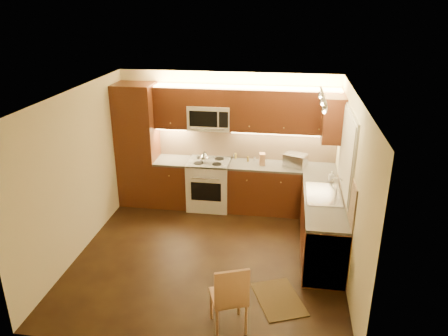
% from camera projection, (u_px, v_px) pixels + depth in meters
% --- Properties ---
extents(floor, '(4.00, 4.00, 0.01)m').
position_uv_depth(floor, '(209.00, 255.00, 6.72)').
color(floor, black).
rests_on(floor, ground).
extents(ceiling, '(4.00, 4.00, 0.01)m').
position_uv_depth(ceiling, '(207.00, 95.00, 5.80)').
color(ceiling, beige).
rests_on(ceiling, ground).
extents(wall_back, '(4.00, 0.01, 2.50)m').
position_uv_depth(wall_back, '(228.00, 139.00, 8.10)').
color(wall_back, beige).
rests_on(wall_back, ground).
extents(wall_front, '(4.00, 0.01, 2.50)m').
position_uv_depth(wall_front, '(172.00, 258.00, 4.42)').
color(wall_front, beige).
rests_on(wall_front, ground).
extents(wall_left, '(0.01, 4.00, 2.50)m').
position_uv_depth(wall_left, '(78.00, 173.00, 6.54)').
color(wall_left, beige).
rests_on(wall_left, ground).
extents(wall_right, '(0.01, 4.00, 2.50)m').
position_uv_depth(wall_right, '(351.00, 190.00, 5.98)').
color(wall_right, beige).
rests_on(wall_right, ground).
extents(pantry, '(0.70, 0.60, 2.30)m').
position_uv_depth(pantry, '(138.00, 145.00, 8.09)').
color(pantry, '#481D0F').
rests_on(pantry, floor).
extents(base_cab_back_left, '(0.62, 0.60, 0.86)m').
position_uv_depth(base_cab_back_left, '(174.00, 183.00, 8.26)').
color(base_cab_back_left, '#481D0F').
rests_on(base_cab_back_left, floor).
extents(counter_back_left, '(0.62, 0.60, 0.04)m').
position_uv_depth(counter_back_left, '(173.00, 161.00, 8.10)').
color(counter_back_left, '#312E2C').
rests_on(counter_back_left, base_cab_back_left).
extents(base_cab_back_right, '(1.92, 0.60, 0.86)m').
position_uv_depth(base_cab_back_right, '(281.00, 189.00, 7.98)').
color(base_cab_back_right, '#481D0F').
rests_on(base_cab_back_right, floor).
extents(counter_back_right, '(1.92, 0.60, 0.04)m').
position_uv_depth(counter_back_right, '(282.00, 167.00, 7.82)').
color(counter_back_right, '#312E2C').
rests_on(counter_back_right, base_cab_back_right).
extents(base_cab_right, '(0.60, 2.00, 0.86)m').
position_uv_depth(base_cab_right, '(322.00, 226.00, 6.69)').
color(base_cab_right, '#481D0F').
rests_on(base_cab_right, floor).
extents(counter_right, '(0.60, 2.00, 0.04)m').
position_uv_depth(counter_right, '(324.00, 200.00, 6.53)').
color(counter_right, '#312E2C').
rests_on(counter_right, base_cab_right).
extents(dishwasher, '(0.58, 0.60, 0.84)m').
position_uv_depth(dishwasher, '(325.00, 251.00, 6.05)').
color(dishwasher, silver).
rests_on(dishwasher, floor).
extents(backsplash_back, '(3.30, 0.02, 0.60)m').
position_uv_depth(backsplash_back, '(246.00, 143.00, 8.06)').
color(backsplash_back, tan).
rests_on(backsplash_back, wall_back).
extents(backsplash_right, '(0.02, 2.00, 0.60)m').
position_uv_depth(backsplash_right, '(346.00, 182.00, 6.37)').
color(backsplash_right, tan).
rests_on(backsplash_right, wall_right).
extents(upper_cab_back_left, '(0.62, 0.35, 0.75)m').
position_uv_depth(upper_cab_back_left, '(172.00, 107.00, 7.85)').
color(upper_cab_back_left, '#481D0F').
rests_on(upper_cab_back_left, wall_back).
extents(upper_cab_back_right, '(1.92, 0.35, 0.75)m').
position_uv_depth(upper_cab_back_right, '(285.00, 111.00, 7.57)').
color(upper_cab_back_right, '#481D0F').
rests_on(upper_cab_back_right, wall_back).
extents(upper_cab_bridge, '(0.76, 0.35, 0.31)m').
position_uv_depth(upper_cab_bridge, '(210.00, 96.00, 7.67)').
color(upper_cab_bridge, '#481D0F').
rests_on(upper_cab_bridge, wall_back).
extents(upper_cab_right_corner, '(0.35, 0.50, 0.75)m').
position_uv_depth(upper_cab_right_corner, '(333.00, 119.00, 7.07)').
color(upper_cab_right_corner, '#481D0F').
rests_on(upper_cab_right_corner, wall_right).
extents(stove, '(0.76, 0.65, 0.92)m').
position_uv_depth(stove, '(209.00, 184.00, 8.13)').
color(stove, silver).
rests_on(stove, floor).
extents(microwave, '(0.76, 0.38, 0.44)m').
position_uv_depth(microwave, '(210.00, 117.00, 7.80)').
color(microwave, silver).
rests_on(microwave, wall_back).
extents(window_frame, '(0.03, 1.44, 1.24)m').
position_uv_depth(window_frame, '(348.00, 153.00, 6.36)').
color(window_frame, silver).
rests_on(window_frame, wall_right).
extents(window_blinds, '(0.02, 1.36, 1.16)m').
position_uv_depth(window_blinds, '(346.00, 153.00, 6.37)').
color(window_blinds, silver).
rests_on(window_blinds, wall_right).
extents(sink, '(0.52, 0.86, 0.15)m').
position_uv_depth(sink, '(324.00, 190.00, 6.63)').
color(sink, silver).
rests_on(sink, counter_right).
extents(faucet, '(0.20, 0.04, 0.30)m').
position_uv_depth(faucet, '(337.00, 187.00, 6.58)').
color(faucet, silver).
rests_on(faucet, counter_right).
extents(track_light_bar, '(0.04, 1.20, 0.03)m').
position_uv_depth(track_light_bar, '(323.00, 96.00, 5.97)').
color(track_light_bar, silver).
rests_on(track_light_bar, ceiling).
extents(kettle, '(0.21, 0.21, 0.21)m').
position_uv_depth(kettle, '(205.00, 157.00, 7.86)').
color(kettle, silver).
rests_on(kettle, stove).
extents(toaster_oven, '(0.46, 0.41, 0.23)m').
position_uv_depth(toaster_oven, '(295.00, 160.00, 7.75)').
color(toaster_oven, silver).
rests_on(toaster_oven, counter_back_right).
extents(knife_block, '(0.12, 0.17, 0.21)m').
position_uv_depth(knife_block, '(262.00, 159.00, 7.83)').
color(knife_block, '#A9744C').
rests_on(knife_block, counter_back_right).
extents(spice_jar_a, '(0.04, 0.04, 0.09)m').
position_uv_depth(spice_jar_a, '(235.00, 156.00, 8.14)').
color(spice_jar_a, silver).
rests_on(spice_jar_a, counter_back_right).
extents(spice_jar_b, '(0.05, 0.05, 0.10)m').
position_uv_depth(spice_jar_b, '(248.00, 159.00, 7.98)').
color(spice_jar_b, brown).
rests_on(spice_jar_b, counter_back_right).
extents(spice_jar_c, '(0.04, 0.04, 0.08)m').
position_uv_depth(spice_jar_c, '(255.00, 159.00, 8.03)').
color(spice_jar_c, silver).
rests_on(spice_jar_c, counter_back_right).
extents(spice_jar_d, '(0.06, 0.06, 0.10)m').
position_uv_depth(spice_jar_d, '(235.00, 156.00, 8.13)').
color(spice_jar_d, olive).
rests_on(spice_jar_d, counter_back_right).
extents(soap_bottle, '(0.09, 0.09, 0.17)m').
position_uv_depth(soap_bottle, '(331.00, 176.00, 7.13)').
color(soap_bottle, silver).
rests_on(soap_bottle, counter_right).
extents(rug, '(0.81, 0.96, 0.01)m').
position_uv_depth(rug, '(279.00, 299.00, 5.74)').
color(rug, black).
rests_on(rug, floor).
extents(dining_chair, '(0.52, 0.52, 0.91)m').
position_uv_depth(dining_chair, '(228.00, 295.00, 5.11)').
color(dining_chair, '#A9744C').
rests_on(dining_chair, floor).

